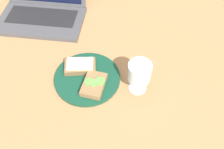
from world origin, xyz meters
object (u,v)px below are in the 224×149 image
(sandwich_with_cheese, at_px, (80,66))
(sandwich_with_cucumber, at_px, (94,84))
(laptop, at_px, (42,8))
(plate, at_px, (87,78))
(wine_glass, at_px, (139,73))

(sandwich_with_cheese, distance_m, sandwich_with_cucumber, 0.10)
(sandwich_with_cheese, bearing_deg, laptop, 128.08)
(plate, xyz_separation_m, sandwich_with_cucumber, (0.03, -0.04, 0.02))
(wine_glass, bearing_deg, sandwich_with_cucumber, -171.52)
(plate, bearing_deg, wine_glass, -4.95)
(laptop, bearing_deg, wine_glass, -37.97)
(wine_glass, distance_m, laptop, 0.54)
(laptop, bearing_deg, plate, -51.72)
(sandwich_with_cheese, height_order, laptop, laptop)
(plate, relative_size, sandwich_with_cucumber, 2.13)
(sandwich_with_cheese, xyz_separation_m, sandwich_with_cucumber, (0.06, -0.07, -0.00))
(plate, bearing_deg, laptop, 128.28)
(sandwich_with_cucumber, relative_size, laptop, 0.30)
(wine_glass, bearing_deg, plate, 175.05)
(sandwich_with_cucumber, relative_size, wine_glass, 0.92)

